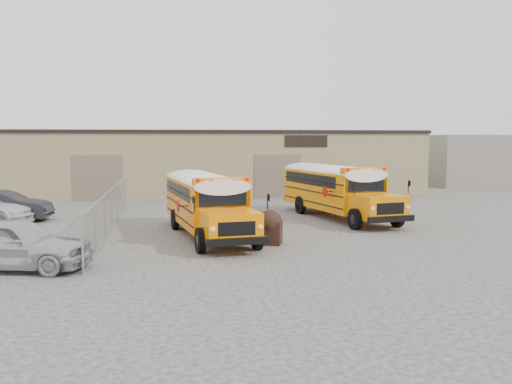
{
  "coord_description": "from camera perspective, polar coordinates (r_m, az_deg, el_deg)",
  "views": [
    {
      "loc": [
        -3.44,
        -23.38,
        4.06
      ],
      "look_at": [
        0.59,
        2.67,
        1.6
      ],
      "focal_mm": 40.0,
      "sensor_mm": 36.0,
      "label": 1
    }
  ],
  "objects": [
    {
      "name": "warehouse",
      "position": [
        43.55,
        -4.27,
        3.1
      ],
      "size": [
        30.2,
        10.2,
        4.67
      ],
      "color": "#97895D",
      "rests_on": "ground"
    },
    {
      "name": "car_dark",
      "position": [
        30.81,
        -23.92,
        -1.29
      ],
      "size": [
        4.67,
        1.91,
        1.51
      ],
      "primitive_type": "imported",
      "rotation": [
        0.0,
        0.0,
        1.5
      ],
      "color": "black",
      "rests_on": "ground"
    },
    {
      "name": "car_silver",
      "position": [
        19.29,
        -23.11,
        -4.78
      ],
      "size": [
        5.13,
        3.06,
        1.64
      ],
      "primitive_type": "imported",
      "rotation": [
        0.0,
        0.0,
        1.32
      ],
      "color": "silver",
      "rests_on": "ground"
    },
    {
      "name": "chainlink_fence",
      "position": [
        26.69,
        -14.25,
        -1.63
      ],
      "size": [
        0.07,
        18.07,
        1.81
      ],
      "color": "gray",
      "rests_on": "ground"
    },
    {
      "name": "ground",
      "position": [
        23.98,
        -0.43,
        -4.42
      ],
      "size": [
        120.0,
        120.0,
        0.0
      ],
      "primitive_type": "plane",
      "color": "#302E2C",
      "rests_on": "ground"
    },
    {
      "name": "distant_building_right",
      "position": [
        54.79,
        21.29,
        3.03
      ],
      "size": [
        10.0,
        8.0,
        4.4
      ],
      "primitive_type": "cube",
      "color": "gray",
      "rests_on": "ground"
    },
    {
      "name": "tarp_bundle",
      "position": [
        22.04,
        1.4,
        -3.48
      ],
      "size": [
        1.11,
        1.06,
        1.34
      ],
      "color": "black",
      "rests_on": "ground"
    },
    {
      "name": "school_bus_left",
      "position": [
        29.44,
        -7.22,
        0.35
      ],
      "size": [
        3.49,
        9.24,
        2.64
      ],
      "color": "#FF8000",
      "rests_on": "ground"
    },
    {
      "name": "school_bus_right",
      "position": [
        34.81,
        3.57,
        1.26
      ],
      "size": [
        4.07,
        9.67,
        2.75
      ],
      "color": "orange",
      "rests_on": "ground"
    }
  ]
}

